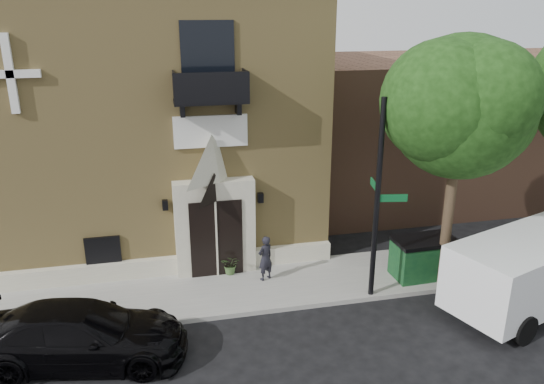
# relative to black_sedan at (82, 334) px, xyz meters

# --- Properties ---
(ground) EXTENTS (120.00, 120.00, 0.00)m
(ground) POSITION_rel_black_sedan_xyz_m (4.86, 1.06, -0.76)
(ground) COLOR black
(ground) RESTS_ON ground
(sidewalk) EXTENTS (42.00, 3.00, 0.15)m
(sidewalk) POSITION_rel_black_sedan_xyz_m (5.86, 2.56, -0.69)
(sidewalk) COLOR gray
(sidewalk) RESTS_ON ground
(church) EXTENTS (12.20, 11.01, 9.30)m
(church) POSITION_rel_black_sedan_xyz_m (1.87, 9.02, 3.87)
(church) COLOR tan
(church) RESTS_ON ground
(neighbour_building) EXTENTS (18.00, 8.00, 6.40)m
(neighbour_building) POSITION_rel_black_sedan_xyz_m (16.86, 10.06, 2.44)
(neighbour_building) COLOR brown
(neighbour_building) RESTS_ON ground
(street_tree_left) EXTENTS (4.97, 4.38, 7.77)m
(street_tree_left) POSITION_rel_black_sedan_xyz_m (10.88, 1.41, 5.10)
(street_tree_left) COLOR #38281C
(street_tree_left) RESTS_ON sidewalk
(black_sedan) EXTENTS (5.53, 2.99, 1.52)m
(black_sedan) POSITION_rel_black_sedan_xyz_m (0.00, 0.00, 0.00)
(black_sedan) COLOR black
(black_sedan) RESTS_ON ground
(cargo_van) EXTENTS (6.00, 3.96, 2.28)m
(cargo_van) POSITION_rel_black_sedan_xyz_m (12.94, -0.17, 0.51)
(cargo_van) COLOR white
(cargo_van) RESTS_ON ground
(street_sign) EXTENTS (0.96, 1.05, 6.10)m
(street_sign) POSITION_rel_black_sedan_xyz_m (8.36, 1.28, 2.46)
(street_sign) COLOR black
(street_sign) RESTS_ON sidewalk
(fire_hydrant) EXTENTS (0.41, 0.33, 0.71)m
(fire_hydrant) POSITION_rel_black_sedan_xyz_m (12.03, 1.33, -0.26)
(fire_hydrant) COLOR #980D00
(fire_hydrant) RESTS_ON sidewalk
(dumpster) EXTENTS (2.07, 1.22, 1.33)m
(dumpster) POSITION_rel_black_sedan_xyz_m (10.46, 2.01, 0.06)
(dumpster) COLOR #0F371D
(dumpster) RESTS_ON sidewalk
(planter) EXTENTS (0.76, 0.71, 0.68)m
(planter) POSITION_rel_black_sedan_xyz_m (4.30, 3.51, -0.27)
(planter) COLOR #436432
(planter) RESTS_ON sidewalk
(pedestrian_near) EXTENTS (0.66, 0.58, 1.51)m
(pedestrian_near) POSITION_rel_black_sedan_xyz_m (5.34, 2.89, 0.15)
(pedestrian_near) COLOR black
(pedestrian_near) RESTS_ON sidewalk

